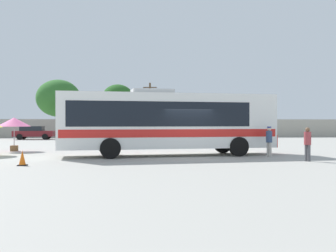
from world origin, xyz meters
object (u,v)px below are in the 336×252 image
Objects in this scene: parked_car_leftmost_maroon at (34,132)px; traffic_cone_on_apron at (22,158)px; attendant_by_bus_door at (269,140)px; passenger_waiting_on_apron at (308,142)px; vendor_umbrella_near_gate_pink at (14,123)px; coach_bus_white_red at (166,121)px; roadside_tree_left at (58,98)px; roadside_tree_midleft at (118,98)px; utility_pole_near at (150,108)px; parked_car_second_white at (86,132)px.

traffic_cone_on_apron is at bearing -76.30° from parked_car_leftmost_maroon.
attendant_by_bus_door reaches higher than parked_car_leftmost_maroon.
vendor_umbrella_near_gate_pink reaches higher than passenger_waiting_on_apron.
vendor_umbrella_near_gate_pink is (-9.32, 4.19, -0.12)m from coach_bus_white_red.
vendor_umbrella_near_gate_pink is 9.31m from traffic_cone_on_apron.
traffic_cone_on_apron is at bearing -144.54° from coach_bus_white_red.
roadside_tree_midleft is at bearing -20.86° from roadside_tree_left.
utility_pole_near is (0.08, 30.03, 1.80)m from coach_bus_white_red.
traffic_cone_on_apron is (1.02, -27.68, -0.49)m from parked_car_second_white.
roadside_tree_left reaches higher than utility_pole_near.
traffic_cone_on_apron is at bearing -93.70° from roadside_tree_midleft.
attendant_by_bus_door is 2.64m from passenger_waiting_on_apron.
passenger_waiting_on_apron is 12.72m from traffic_cone_on_apron.
parked_car_second_white is (5.51, 0.90, 0.03)m from parked_car_leftmost_maroon.
coach_bus_white_red is at bearing 35.46° from traffic_cone_on_apron.
passenger_waiting_on_apron is at bearing -62.93° from roadside_tree_left.
vendor_umbrella_near_gate_pink is 0.31× the size of roadside_tree_midleft.
attendant_by_bus_door is 38.60m from roadside_tree_left.
parked_car_second_white is at bearing 117.07° from passenger_waiting_on_apron.
roadside_tree_midleft reaches higher than parked_car_leftmost_maroon.
roadside_tree_midleft is at bearing -176.26° from utility_pole_near.
roadside_tree_midleft is (-10.46, 33.37, 4.17)m from passenger_waiting_on_apron.
coach_bus_white_red is 10.22m from vendor_umbrella_near_gate_pink.
parked_car_leftmost_maroon is at bearing -92.95° from roadside_tree_left.
utility_pole_near is at bearing 100.57° from passenger_waiting_on_apron.
roadside_tree_left is at bearing 110.50° from coach_bus_white_red.
roadside_tree_left is (-4.96, 9.70, 4.37)m from parked_car_second_white.
passenger_waiting_on_apron is (6.36, -3.61, -1.02)m from coach_bus_white_red.
roadside_tree_midleft is at bearing 40.52° from parked_car_leftmost_maroon.
roadside_tree_midleft is (3.24, 6.58, 4.27)m from parked_car_second_white.
vendor_umbrella_near_gate_pink is at bearing 159.97° from attendant_by_bus_door.
attendant_by_bus_door is 32.61m from roadside_tree_midleft.
utility_pole_near reaches higher than passenger_waiting_on_apron.
roadside_tree_left is at bearing 99.09° from traffic_cone_on_apron.
vendor_umbrella_near_gate_pink is 0.49× the size of parked_car_second_white.
attendant_by_bus_door is 0.23× the size of roadside_tree_midleft.
vendor_umbrella_near_gate_pink is (-14.69, 5.36, 0.89)m from attendant_by_bus_door.
roadside_tree_left is 1.13× the size of roadside_tree_midleft.
parked_car_leftmost_maroon is 11.49m from roadside_tree_left.
roadside_tree_left is at bearing 167.03° from utility_pole_near.
utility_pole_near reaches higher than vendor_umbrella_near_gate_pink.
roadside_tree_midleft is (8.75, 7.48, 4.30)m from parked_car_leftmost_maroon.
passenger_waiting_on_apron reaches higher than parked_car_leftmost_maroon.
passenger_waiting_on_apron is 35.22m from roadside_tree_midleft.
parked_car_leftmost_maroon is 1.00× the size of parked_car_second_white.
utility_pole_near is (12.92, 7.75, 2.94)m from parked_car_leftmost_maroon.
coach_bus_white_red is at bearing -24.20° from vendor_umbrella_near_gate_pink.
parked_car_second_white is 0.56× the size of roadside_tree_left.
attendant_by_bus_door is at bearing 112.05° from passenger_waiting_on_apron.
utility_pole_near is at bearing 89.84° from coach_bus_white_red.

